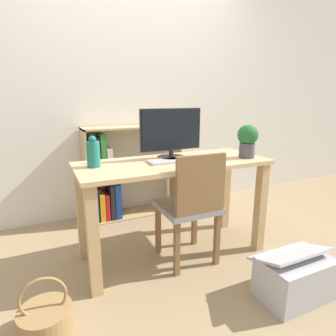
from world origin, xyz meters
TOP-DOWN VIEW (x-y plane):
  - ground_plane at (0.00, 0.00)m, footprint 10.00×10.00m
  - wall_back at (0.00, 1.04)m, footprint 8.00×0.05m
  - desk at (0.00, 0.00)m, footprint 1.40×0.57m
  - monitor at (0.02, 0.09)m, footprint 0.49×0.21m
  - keyboard at (-0.01, -0.01)m, footprint 0.36×0.14m
  - vase at (-0.56, 0.06)m, footprint 0.09×0.09m
  - potted_plant at (0.56, -0.12)m, footprint 0.16×0.16m
  - chair at (0.06, -0.17)m, footprint 0.40×0.40m
  - bookshelf at (-0.22, 0.86)m, footprint 0.97×0.28m
  - basket at (-0.94, -0.42)m, footprint 0.27×0.27m
  - storage_box at (0.45, -0.76)m, footprint 0.44×0.32m

SIDE VIEW (x-z plane):
  - ground_plane at x=0.00m, z-range 0.00..0.00m
  - basket at x=-0.94m, z-range -0.08..0.24m
  - storage_box at x=0.45m, z-range -0.02..0.30m
  - bookshelf at x=-0.22m, z-range -0.05..0.88m
  - chair at x=0.06m, z-range 0.04..0.88m
  - desk at x=0.00m, z-range 0.22..0.96m
  - keyboard at x=-0.01m, z-range 0.74..0.76m
  - vase at x=-0.56m, z-range 0.73..0.94m
  - potted_plant at x=0.56m, z-range 0.76..1.01m
  - monitor at x=0.02m, z-range 0.75..1.13m
  - wall_back at x=0.00m, z-range 0.00..2.60m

